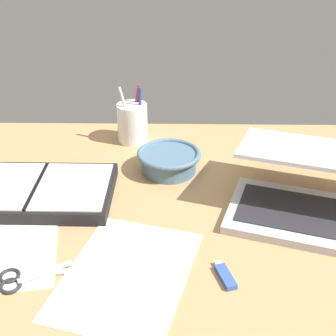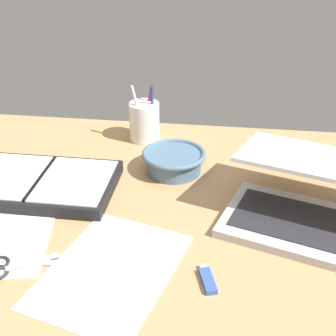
{
  "view_description": "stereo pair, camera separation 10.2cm",
  "coord_description": "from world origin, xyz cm",
  "px_view_note": "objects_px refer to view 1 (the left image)",
  "views": [
    {
      "loc": [
        2.14,
        -78.09,
        59.83
      ],
      "look_at": [
        0.68,
        11.04,
        9.0
      ],
      "focal_mm": 50.0,
      "sensor_mm": 36.0,
      "label": 1
    },
    {
      "loc": [
        12.37,
        -77.34,
        59.83
      ],
      "look_at": [
        0.68,
        11.04,
        9.0
      ],
      "focal_mm": 50.0,
      "sensor_mm": 36.0,
      "label": 2
    }
  ],
  "objects_px": {
    "bowl": "(169,160)",
    "pen_cup": "(132,122)",
    "planner": "(38,191)",
    "scissors": "(19,279)",
    "laptop": "(311,194)"
  },
  "relations": [
    {
      "from": "bowl",
      "to": "pen_cup",
      "type": "relative_size",
      "value": 0.97
    },
    {
      "from": "planner",
      "to": "scissors",
      "type": "relative_size",
      "value": 2.57
    },
    {
      "from": "planner",
      "to": "pen_cup",
      "type": "bearing_deg",
      "value": 57.06
    },
    {
      "from": "pen_cup",
      "to": "planner",
      "type": "distance_m",
      "value": 0.35
    },
    {
      "from": "pen_cup",
      "to": "planner",
      "type": "relative_size",
      "value": 0.48
    },
    {
      "from": "bowl",
      "to": "scissors",
      "type": "xyz_separation_m",
      "value": [
        -0.26,
        -0.39,
        -0.03
      ]
    },
    {
      "from": "pen_cup",
      "to": "planner",
      "type": "height_order",
      "value": "pen_cup"
    },
    {
      "from": "bowl",
      "to": "planner",
      "type": "bearing_deg",
      "value": -157.22
    },
    {
      "from": "pen_cup",
      "to": "laptop",
      "type": "bearing_deg",
      "value": -40.39
    },
    {
      "from": "bowl",
      "to": "pen_cup",
      "type": "bearing_deg",
      "value": 121.42
    },
    {
      "from": "laptop",
      "to": "bowl",
      "type": "bearing_deg",
      "value": 167.41
    },
    {
      "from": "bowl",
      "to": "pen_cup",
      "type": "xyz_separation_m",
      "value": [
        -0.1,
        0.17,
        0.02
      ]
    },
    {
      "from": "scissors",
      "to": "bowl",
      "type": "bearing_deg",
      "value": 36.54
    },
    {
      "from": "pen_cup",
      "to": "scissors",
      "type": "bearing_deg",
      "value": -105.64
    },
    {
      "from": "pen_cup",
      "to": "planner",
      "type": "xyz_separation_m",
      "value": [
        -0.19,
        -0.29,
        -0.04
      ]
    }
  ]
}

